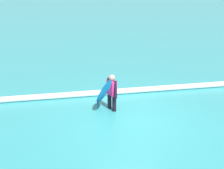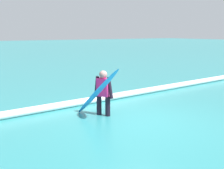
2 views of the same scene
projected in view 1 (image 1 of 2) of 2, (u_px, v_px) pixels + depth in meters
ground_plane at (131, 121)px, 8.85m from camera, size 148.18×148.18×0.00m
surfer at (112, 91)px, 9.42m from camera, size 0.34×0.60×1.27m
surfboard at (104, 92)px, 9.24m from camera, size 0.58×1.65×1.45m
wave_crest_foreground at (189, 86)px, 11.47m from camera, size 25.26×2.09×0.22m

